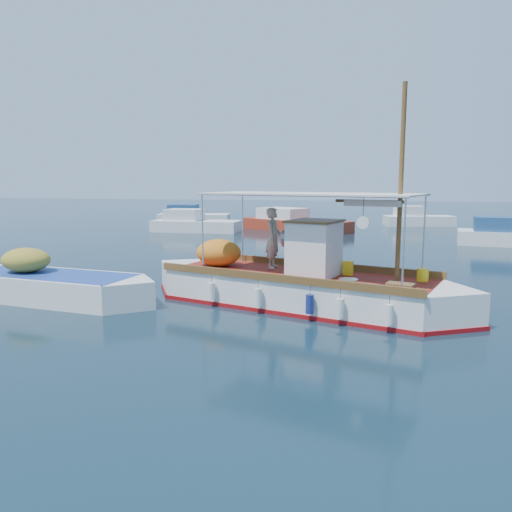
# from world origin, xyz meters

# --- Properties ---
(ground) EXTENTS (160.00, 160.00, 0.00)m
(ground) POSITION_xyz_m (0.00, 0.00, 0.00)
(ground) COLOR black
(ground) RESTS_ON ground
(fishing_caique) EXTENTS (9.74, 4.85, 6.22)m
(fishing_caique) POSITION_xyz_m (0.43, 0.29, 0.55)
(fishing_caique) COLOR white
(fishing_caique) RESTS_ON ground
(dinghy) EXTENTS (7.24, 2.71, 1.78)m
(dinghy) POSITION_xyz_m (-6.98, -0.72, 0.37)
(dinghy) COLOR white
(dinghy) RESTS_ON ground
(bg_boat_nw) EXTENTS (6.24, 2.47, 1.80)m
(bg_boat_nw) POSITION_xyz_m (-9.75, 20.01, 0.49)
(bg_boat_nw) COLOR silver
(bg_boat_nw) RESTS_ON ground
(bg_boat_n) EXTENTS (8.58, 6.56, 1.80)m
(bg_boat_n) POSITION_xyz_m (-2.96, 22.58, 0.49)
(bg_boat_n) COLOR #9D2E1A
(bg_boat_n) RESTS_ON ground
(bg_boat_ne) EXTENTS (5.79, 2.96, 1.80)m
(bg_boat_ne) POSITION_xyz_m (10.11, 16.46, 0.49)
(bg_boat_ne) COLOR silver
(bg_boat_ne) RESTS_ON ground
(bg_boat_far_w) EXTENTS (6.33, 3.25, 1.80)m
(bg_boat_far_w) POSITION_xyz_m (-12.41, 26.83, 0.49)
(bg_boat_far_w) COLOR silver
(bg_boat_far_w) RESTS_ON ground
(bg_boat_far_n) EXTENTS (5.72, 3.16, 1.80)m
(bg_boat_far_n) POSITION_xyz_m (6.31, 28.56, 0.49)
(bg_boat_far_n) COLOR silver
(bg_boat_far_n) RESTS_ON ground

